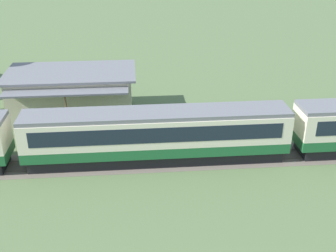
% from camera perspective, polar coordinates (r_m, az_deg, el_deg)
% --- Properties ---
extents(ground_plane, '(600.00, 600.00, 0.00)m').
position_cam_1_polar(ground_plane, '(32.65, 2.04, -4.48)').
color(ground_plane, '#566B42').
extents(passenger_train, '(61.46, 2.91, 4.11)m').
position_cam_1_polar(passenger_train, '(31.40, -1.05, -1.04)').
color(passenger_train, '#1E6033').
rests_on(passenger_train, ground_plane).
extents(railway_track, '(129.03, 3.60, 0.04)m').
position_cam_1_polar(railway_track, '(32.60, -10.22, -4.95)').
color(railway_track, '#665B51').
rests_on(railway_track, ground_plane).
extents(station_building, '(11.72, 7.73, 4.35)m').
position_cam_1_polar(station_building, '(40.10, -12.79, 4.30)').
color(station_building, beige).
rests_on(station_building, ground_plane).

